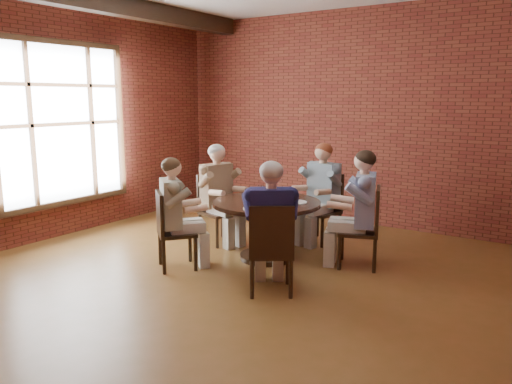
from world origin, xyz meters
The scene contains 28 objects.
floor centered at (0.00, 0.00, 0.00)m, with size 7.00×7.00×0.00m, color brown.
wall_back centered at (0.00, 3.50, 1.70)m, with size 7.00×7.00×0.00m, color brown.
wall_left centered at (-3.25, 0.00, 1.70)m, with size 7.00×7.00×0.00m, color brown.
window centered at (-3.18, 0.40, 1.65)m, with size 0.10×2.16×2.36m.
dining_table centered at (-0.12, 1.09, 0.53)m, with size 1.35×1.35×0.75m.
chair_a centered at (1.05, 1.50, 0.53)m, with size 0.60×0.60×0.98m.
diner_a centered at (0.96, 1.46, 0.71)m, with size 0.58×0.71×1.42m, color #374E8F, non-canonical shape.
chair_b centered at (0.12, 2.24, 0.52)m, with size 0.54×0.54×0.97m.
diner_b centered at (0.10, 2.15, 0.70)m, with size 0.57×0.70×1.40m, color gray, non-canonical shape.
chair_c centered at (-1.15, 1.35, 0.52)m, with size 0.55×0.55×0.97m.
diner_c centered at (-1.06, 1.33, 0.69)m, with size 0.56×0.69×1.39m, color brown, non-canonical shape.
chair_d centered at (-0.88, 0.13, 0.51)m, with size 0.60×0.60×0.94m.
diner_d centered at (-0.83, 0.20, 0.67)m, with size 0.53×0.65×1.34m, color gray, non-canonical shape.
chair_e centered at (0.56, 0.11, 0.52)m, with size 0.63×0.63×0.97m.
diner_e centered at (0.50, 0.19, 0.70)m, with size 0.56×0.69×1.39m, color #191946, non-canonical shape.
plate_a centered at (0.24, 1.21, 0.76)m, with size 0.26×0.26×0.01m, color white.
plate_b centered at (-0.17, 1.58, 0.76)m, with size 0.26×0.26×0.01m, color white.
plate_c centered at (-0.45, 1.31, 0.76)m, with size 0.26×0.26×0.01m, color white.
plate_d centered at (0.00, 0.63, 0.76)m, with size 0.26×0.26×0.01m, color white.
glass_a centered at (0.13, 1.15, 0.82)m, with size 0.07×0.07×0.14m, color white.
glass_b centered at (0.00, 1.34, 0.82)m, with size 0.07×0.07×0.14m, color white.
glass_c centered at (-0.38, 1.34, 0.82)m, with size 0.07×0.07×0.14m, color white.
glass_d centered at (-0.26, 1.20, 0.82)m, with size 0.07×0.07×0.14m, color white.
glass_e centered at (-0.37, 1.02, 0.82)m, with size 0.07×0.07×0.14m, color white.
glass_f centered at (-0.19, 0.75, 0.82)m, with size 0.07×0.07×0.14m, color white.
glass_g centered at (-0.08, 0.95, 0.82)m, with size 0.07×0.07×0.14m, color white.
glass_h centered at (0.09, 0.92, 0.82)m, with size 0.07×0.07×0.14m, color white.
smartphone centered at (0.20, 0.71, 0.75)m, with size 0.07×0.13×0.01m, color black.
Camera 1 is at (3.16, -4.07, 2.03)m, focal length 35.00 mm.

